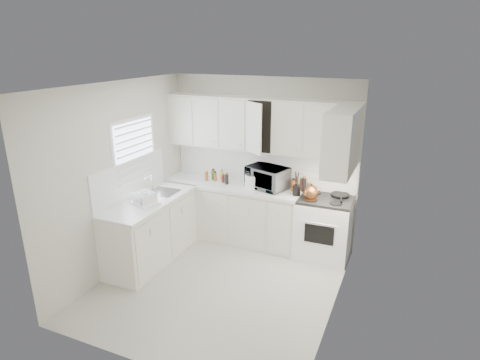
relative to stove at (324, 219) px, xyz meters
The scene contains 35 objects.
floor 1.80m from the stove, 129.91° to the right, with size 3.20×3.20×0.00m, color beige.
ceiling 2.63m from the stove, 129.91° to the right, with size 3.20×3.20×0.00m, color white.
wall_back 1.33m from the stove, 164.63° to the left, with size 3.00×3.00×0.00m, color beige.
wall_front 3.18m from the stove, 110.56° to the right, with size 3.00×3.00×0.00m, color beige.
wall_left 2.98m from the stove, 153.31° to the right, with size 3.20×3.20×0.00m, color beige.
wall_right 1.54m from the stove, 72.43° to the right, with size 3.20×3.20×0.00m, color beige.
window_blinds 2.90m from the stove, 159.68° to the right, with size 0.06×0.96×1.06m, color white, non-canonical shape.
lower_cabinets_back 1.49m from the stove, behind, with size 2.22×0.60×0.90m, color beige, non-canonical shape.
lower_cabinets_left 2.54m from the stove, 154.31° to the right, with size 0.60×1.60×0.90m, color beige, non-canonical shape.
countertop_back 1.51m from the stove, behind, with size 2.24×0.64×0.05m, color silver.
countertop_left 2.55m from the stove, 154.21° to the right, with size 0.64×1.62×0.05m, color silver.
backsplash_back 1.29m from the stove, 165.12° to the left, with size 2.98×0.02×0.55m, color silver.
backsplash_left 2.87m from the stove, 156.88° to the right, with size 0.02×1.60×0.55m, color silver.
upper_cabinets_back 1.42m from the stove, behind, with size 3.00×0.33×0.80m, color beige, non-canonical shape.
upper_cabinets_right 1.05m from the stove, 62.83° to the right, with size 0.33×0.90×0.80m, color beige, non-canonical shape.
sink 2.45m from the stove, 161.76° to the right, with size 0.42×0.38×0.30m, color gray, non-canonical shape.
stove is the anchor object (origin of this frame).
tea_kettle 0.53m from the stove, 138.37° to the right, with size 0.27×0.23×0.25m, color brown, non-canonical shape.
frying_pan 0.44m from the stove, 41.63° to the left, with size 0.27×0.46×0.04m, color black, non-canonical shape.
microwave 1.07m from the stove, behind, with size 0.60×0.33×0.41m, color gray.
rice_cooker 1.22m from the stove, behind, with size 0.25×0.25×0.25m, color white, non-canonical shape.
paper_towel 1.26m from the stove, 169.14° to the left, with size 0.12×0.12×0.27m, color white.
utensil_crock 0.68m from the stove, 166.65° to the right, with size 0.12×0.12×0.37m, color black, non-canonical shape.
dish_rack 2.61m from the stove, 150.76° to the right, with size 0.36×0.27×0.20m, color white, non-canonical shape.
spice_left_0 1.99m from the stove, behind, with size 0.06×0.06×0.13m, color #925A27.
spice_left_1 1.91m from the stove, behind, with size 0.06×0.06×0.13m, color #327426.
spice_left_2 1.84m from the stove, behind, with size 0.06×0.06×0.13m, color #C15619.
spice_left_3 1.76m from the stove, behind, with size 0.06×0.06×0.13m, color yellow.
spice_left_4 1.70m from the stove, behind, with size 0.06×0.06×0.13m, color maroon.
spice_left_5 1.62m from the stove, behind, with size 0.06×0.06×0.13m, color black.
sauce_right_0 0.70m from the stove, 162.62° to the left, with size 0.06×0.06×0.19m, color #C15619.
sauce_right_1 0.65m from the stove, 167.67° to the left, with size 0.06×0.06×0.19m, color yellow.
sauce_right_2 0.62m from the stove, 158.22° to the left, with size 0.06×0.06×0.19m, color maroon.
sauce_right_3 0.57m from the stove, 163.90° to the left, with size 0.06×0.06×0.19m, color black.
sauce_right_4 0.56m from the stove, 151.10° to the left, with size 0.06×0.06×0.19m, color #925A27.
Camera 1 is at (2.13, -4.23, 3.05)m, focal length 30.44 mm.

